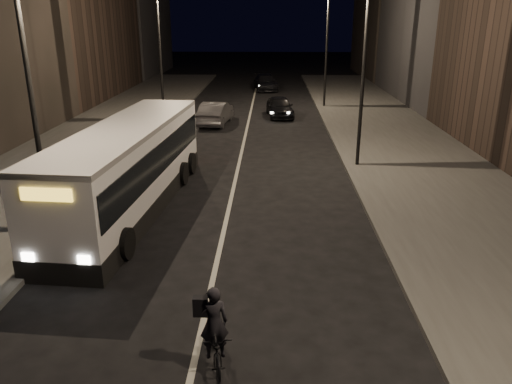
# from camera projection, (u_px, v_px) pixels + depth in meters

# --- Properties ---
(ground) EXTENTS (180.00, 180.00, 0.00)m
(ground) POSITION_uv_depth(u_px,v_px,m) (207.00, 305.00, 12.37)
(ground) COLOR black
(ground) RESTS_ON ground
(sidewalk_right) EXTENTS (7.00, 70.00, 0.16)m
(sidewalk_right) POSITION_uv_depth(u_px,v_px,m) (408.00, 155.00, 25.28)
(sidewalk_right) COLOR #373735
(sidewalk_right) RESTS_ON ground
(sidewalk_left) EXTENTS (7.00, 70.00, 0.16)m
(sidewalk_left) POSITION_uv_depth(u_px,v_px,m) (77.00, 152.00, 25.78)
(sidewalk_left) COLOR #373735
(sidewalk_left) RESTS_ON ground
(streetlight_right_mid) EXTENTS (1.20, 0.44, 8.12)m
(streetlight_right_mid) POSITION_uv_depth(u_px,v_px,m) (359.00, 50.00, 21.72)
(streetlight_right_mid) COLOR black
(streetlight_right_mid) RESTS_ON sidewalk_right
(streetlight_right_far) EXTENTS (1.20, 0.44, 8.12)m
(streetlight_right_far) POSITION_uv_depth(u_px,v_px,m) (324.00, 35.00, 36.79)
(streetlight_right_far) COLOR black
(streetlight_right_far) RESTS_ON sidewalk_right
(streetlight_left_near) EXTENTS (1.20, 0.44, 8.12)m
(streetlight_left_near) POSITION_uv_depth(u_px,v_px,m) (36.00, 67.00, 14.50)
(streetlight_left_near) COLOR black
(streetlight_left_near) RESTS_ON sidewalk_left
(streetlight_left_far) EXTENTS (1.20, 0.44, 8.12)m
(streetlight_left_far) POSITION_uv_depth(u_px,v_px,m) (163.00, 39.00, 31.45)
(streetlight_left_far) COLOR black
(streetlight_left_far) RESTS_ON sidewalk_left
(city_bus) EXTENTS (3.35, 11.63, 3.10)m
(city_bus) POSITION_uv_depth(u_px,v_px,m) (129.00, 164.00, 18.05)
(city_bus) COLOR white
(city_bus) RESTS_ON ground
(cyclist_on_bicycle) EXTENTS (0.90, 1.72, 1.89)m
(cyclist_on_bicycle) POSITION_uv_depth(u_px,v_px,m) (215.00, 339.00, 10.05)
(cyclist_on_bicycle) COLOR black
(cyclist_on_bicycle) RESTS_ON ground
(car_near) EXTENTS (2.12, 4.30, 1.41)m
(car_near) POSITION_uv_depth(u_px,v_px,m) (280.00, 107.00, 35.01)
(car_near) COLOR black
(car_near) RESTS_ON ground
(car_mid) EXTENTS (2.02, 4.64, 1.49)m
(car_mid) POSITION_uv_depth(u_px,v_px,m) (216.00, 113.00, 32.58)
(car_mid) COLOR #3D3D3F
(car_mid) RESTS_ON ground
(car_far) EXTENTS (2.64, 5.18, 1.44)m
(car_far) POSITION_uv_depth(u_px,v_px,m) (266.00, 82.00, 47.55)
(car_far) COLOR black
(car_far) RESTS_ON ground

